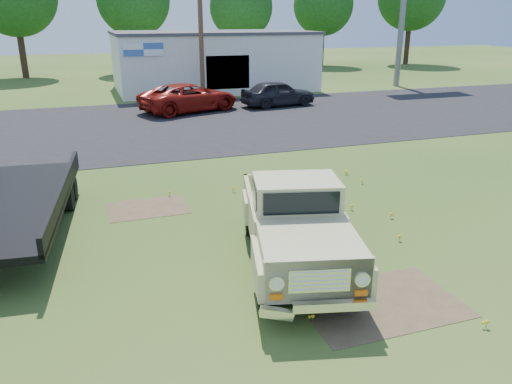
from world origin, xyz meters
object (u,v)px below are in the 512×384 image
Objects in this scene: red_pickup at (189,98)px; dark_sedan at (278,93)px; vintage_pickup_truck at (295,222)px; flatbed_trailer at (13,198)px.

dark_sedan is (5.43, 0.06, -0.03)m from red_pickup.
vintage_pickup_truck reaches higher than dark_sedan.
flatbed_trailer is 17.26m from red_pickup.
red_pickup is (7.59, 15.50, -0.19)m from flatbed_trailer.
vintage_pickup_truck is 0.95× the size of red_pickup.
flatbed_trailer is 20.29m from dark_sedan.
vintage_pickup_truck is 20.45m from dark_sedan.
vintage_pickup_truck is 19.19m from red_pickup.
flatbed_trailer reaches higher than red_pickup.
red_pickup is (1.70, 19.11, -0.19)m from vintage_pickup_truck.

